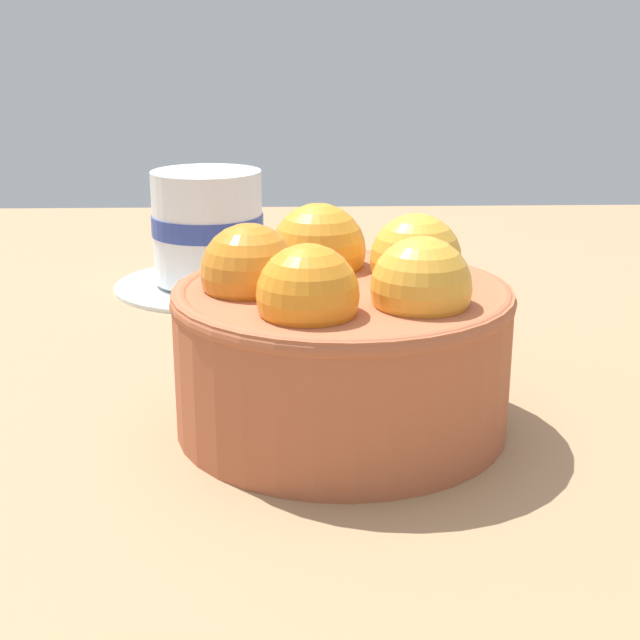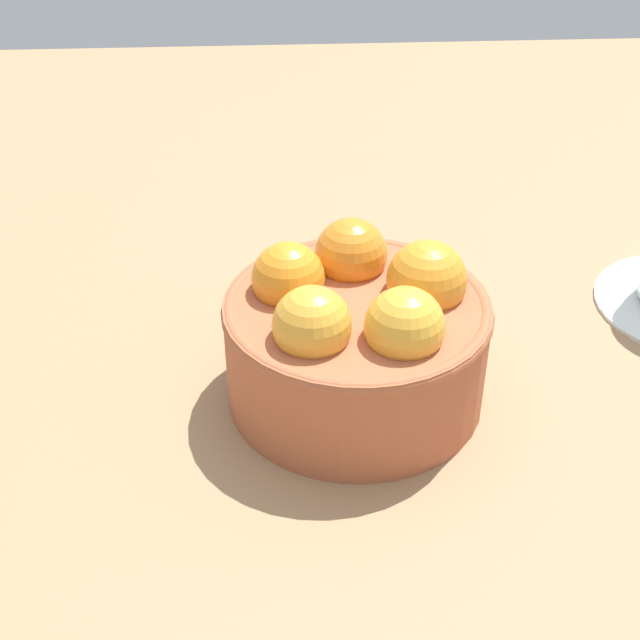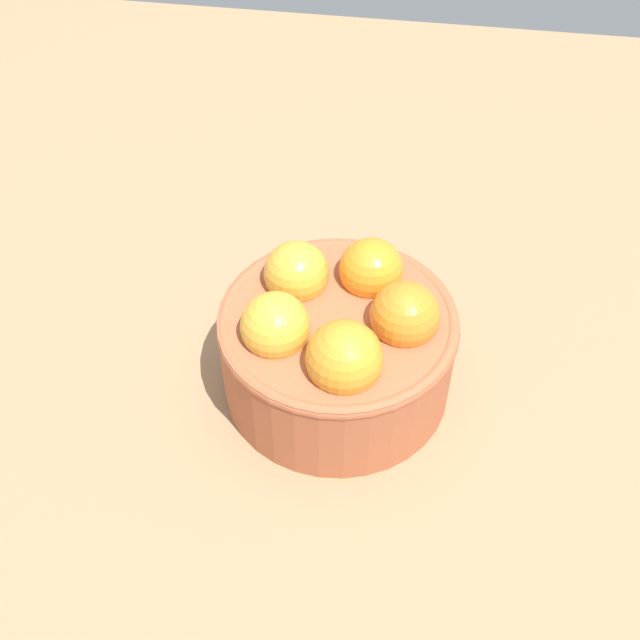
# 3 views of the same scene
# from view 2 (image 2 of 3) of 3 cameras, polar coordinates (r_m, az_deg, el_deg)

# --- Properties ---
(ground_plane) EXTENTS (1.46, 1.19, 0.04)m
(ground_plane) POSITION_cam_2_polar(r_m,az_deg,el_deg) (0.58, 2.22, -6.48)
(ground_plane) COLOR #997551
(terracotta_bowl) EXTENTS (0.16, 0.16, 0.10)m
(terracotta_bowl) POSITION_cam_2_polar(r_m,az_deg,el_deg) (0.54, 2.43, -0.97)
(terracotta_bowl) COLOR #AD5938
(terracotta_bowl) RESTS_ON ground_plane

